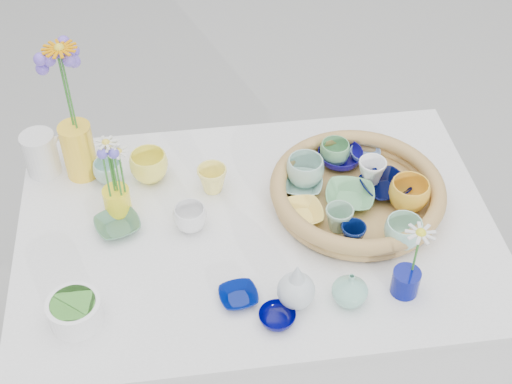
{
  "coord_description": "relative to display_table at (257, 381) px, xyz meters",
  "views": [
    {
      "loc": [
        -0.18,
        -1.29,
        2.14
      ],
      "look_at": [
        0.0,
        0.02,
        0.87
      ],
      "focal_mm": 50.0,
      "sensor_mm": 36.0,
      "label": 1
    }
  ],
  "objects": [
    {
      "name": "loose_ceramic_1",
      "position": [
        -0.1,
        0.16,
        0.8
      ],
      "size": [
        0.1,
        0.1,
        0.08
      ],
      "primitive_type": "imported",
      "rotation": [
        0.0,
        0.0,
        -0.22
      ],
      "color": "#FFED6E",
      "rests_on": "display_table"
    },
    {
      "name": "loose_ceramic_4",
      "position": [
        -0.08,
        -0.24,
        0.78
      ],
      "size": [
        0.11,
        0.11,
        0.02
      ],
      "primitive_type": "imported",
      "rotation": [
        0.0,
        0.0,
        0.16
      ],
      "color": "#000E5F",
      "rests_on": "display_table"
    },
    {
      "name": "bud_vase_cobalt",
      "position": [
        0.32,
        -0.26,
        0.8
      ],
      "size": [
        0.09,
        0.09,
        0.07
      ],
      "primitive_type": "cylinder",
      "rotation": [
        0.0,
        0.0,
        -0.33
      ],
      "color": "#030B6F",
      "rests_on": "display_table"
    },
    {
      "name": "hydrangea",
      "position": [
        -0.46,
        0.28,
        1.04
      ],
      "size": [
        0.11,
        0.11,
        0.29
      ],
      "primitive_type": null,
      "rotation": [
        0.0,
        0.0,
        -0.33
      ],
      "color": "#6C52CB",
      "rests_on": "tall_vase_yellow"
    },
    {
      "name": "tray_ceramic_12",
      "position": [
        0.25,
        0.2,
        0.82
      ],
      "size": [
        0.11,
        0.11,
        0.07
      ],
      "primitive_type": "imported",
      "rotation": [
        0.0,
        0.0,
        -0.34
      ],
      "color": "#619F6B",
      "rests_on": "wicker_tray"
    },
    {
      "name": "tray_ceramic_2",
      "position": [
        0.41,
        0.0,
        0.83
      ],
      "size": [
        0.14,
        0.14,
        0.09
      ],
      "primitive_type": "imported",
      "rotation": [
        0.0,
        0.0,
        -0.31
      ],
      "color": "gold",
      "rests_on": "wicker_tray"
    },
    {
      "name": "bud_vase_seafoam",
      "position": [
        0.18,
        -0.27,
        0.81
      ],
      "size": [
        0.11,
        0.11,
        0.09
      ],
      "primitive_type": "imported",
      "rotation": [
        0.0,
        0.0,
        0.41
      ],
      "color": "#82C3AC",
      "rests_on": "display_table"
    },
    {
      "name": "tray_ceramic_6",
      "position": [
        0.15,
        0.13,
        0.82
      ],
      "size": [
        0.14,
        0.14,
        0.08
      ],
      "primitive_type": "imported",
      "rotation": [
        0.0,
        0.0,
        0.42
      ],
      "color": "#99C2B5",
      "rests_on": "wicker_tray"
    },
    {
      "name": "tray_ceramic_3",
      "position": [
        0.26,
        0.04,
        0.8
      ],
      "size": [
        0.17,
        0.17,
        0.03
      ],
      "primitive_type": "imported",
      "rotation": [
        0.0,
        0.0,
        -0.3
      ],
      "color": "#62A66C",
      "rests_on": "wicker_tray"
    },
    {
      "name": "wicker_tray",
      "position": [
        0.28,
        0.05,
        0.8
      ],
      "size": [
        0.47,
        0.47,
        0.08
      ],
      "primitive_type": null,
      "color": "olive",
      "rests_on": "display_table"
    },
    {
      "name": "tray_ceramic_8",
      "position": [
        0.34,
        0.21,
        0.8
      ],
      "size": [
        0.11,
        0.11,
        0.03
      ],
      "primitive_type": "imported",
      "rotation": [
        0.0,
        0.0,
        0.39
      ],
      "color": "#87A9DF",
      "rests_on": "wicker_tray"
    },
    {
      "name": "single_daisy",
      "position": [
        0.34,
        -0.26,
        0.9
      ],
      "size": [
        0.1,
        0.1,
        0.15
      ],
      "primitive_type": null,
      "rotation": [
        0.0,
        0.0,
        0.33
      ],
      "color": "silver",
      "rests_on": "bud_vase_cobalt"
    },
    {
      "name": "display_table",
      "position": [
        0.0,
        0.0,
        0.0
      ],
      "size": [
        1.26,
        0.86,
        0.77
      ],
      "primitive_type": null,
      "color": "white",
      "rests_on": "ground"
    },
    {
      "name": "loose_ceramic_3",
      "position": [
        -0.17,
        0.02,
        0.8
      ],
      "size": [
        0.09,
        0.09,
        0.07
      ],
      "primitive_type": "imported",
      "rotation": [
        0.0,
        0.0,
        -0.03
      ],
      "color": "white",
      "rests_on": "display_table"
    },
    {
      "name": "white_pitcher",
      "position": [
        -0.57,
        0.3,
        0.83
      ],
      "size": [
        0.16,
        0.14,
        0.13
      ],
      "primitive_type": null,
      "rotation": [
        0.0,
        0.0,
        0.39
      ],
      "color": "silver",
      "rests_on": "display_table"
    },
    {
      "name": "loose_ceramic_6",
      "position": [
        0.0,
        -0.31,
        0.78
      ],
      "size": [
        0.09,
        0.09,
        0.03
      ],
      "primitive_type": "imported",
      "rotation": [
        0.0,
        0.0,
        -0.04
      ],
      "color": "#00004E",
      "rests_on": "display_table"
    },
    {
      "name": "tray_ceramic_10",
      "position": [
        0.12,
        -0.0,
        0.8
      ],
      "size": [
        0.12,
        0.12,
        0.03
      ],
      "primitive_type": "imported",
      "rotation": [
        0.0,
        0.0,
        0.06
      ],
      "color": "#FFDA5A",
      "rests_on": "wicker_tray"
    },
    {
      "name": "tall_vase_yellow",
      "position": [
        -0.46,
        0.27,
        0.85
      ],
      "size": [
        0.11,
        0.11,
        0.17
      ],
      "primitive_type": "cylinder",
      "rotation": [
        0.0,
        0.0,
        -0.22
      ],
      "color": "yellow",
      "rests_on": "display_table"
    },
    {
      "name": "tray_ceramic_5",
      "position": [
        0.14,
        0.11,
        0.8
      ],
      "size": [
        0.14,
        0.14,
        0.03
      ],
      "primitive_type": "imported",
      "rotation": [
        0.0,
        0.0,
        -0.24
      ],
      "color": "#8BB9AB",
      "rests_on": "wicker_tray"
    },
    {
      "name": "tray_ceramic_7",
      "position": [
        0.33,
        0.11,
        0.82
      ],
      "size": [
        0.09,
        0.09,
        0.07
      ],
      "primitive_type": "imported",
      "rotation": [
        0.0,
        0.0,
        -0.14
      ],
      "color": "white",
      "rests_on": "wicker_tray"
    },
    {
      "name": "loose_ceramic_2",
      "position": [
        -0.36,
        0.04,
        0.78
      ],
      "size": [
        0.15,
        0.15,
        0.03
      ],
      "primitive_type": "imported",
      "rotation": [
        0.0,
        0.0,
        0.34
      ],
      "color": "#49795B",
      "rests_on": "display_table"
    },
    {
      "name": "tray_ceramic_4",
      "position": [
        0.21,
        -0.05,
        0.82
      ],
      "size": [
        0.09,
        0.09,
        0.07
      ],
      "primitive_type": "imported",
      "rotation": [
        0.0,
        0.0,
        -0.25
      ],
      "color": "#84B093",
      "rests_on": "wicker_tray"
    },
    {
      "name": "tray_ceramic_9",
      "position": [
        0.23,
        -0.11,
        0.81
      ],
      "size": [
        0.08,
        0.08,
        0.06
      ],
      "primitive_type": "imported",
      "rotation": [
        0.0,
        0.0,
        0.33
      ],
      "color": "#051344",
      "rests_on": "wicker_tray"
    },
    {
      "name": "daisy_cup",
      "position": [
        -0.36,
        0.1,
        0.8
      ],
      "size": [
        0.09,
        0.09,
        0.08
      ],
      "primitive_type": "cylinder",
      "rotation": [
        0.0,
        0.0,
        0.29
      ],
      "color": "yellow",
      "rests_on": "display_table"
    },
    {
      "name": "tray_ceramic_0",
      "position": [
        0.27,
        0.2,
        0.8
      ],
      "size": [
        0.16,
        0.16,
        0.04
      ],
      "primitive_type": "imported",
      "rotation": [
        0.0,
        0.0,
        0.35
      ],
      "color": "#0C0760",
      "rests_on": "wicker_tray"
    },
    {
      "name": "gerbera",
      "position": [
        -0.45,
        0.27,
        1.06
      ],
      "size": [
        0.12,
        0.12,
        0.27
      ],
      "primitive_type": null,
      "rotation": [
        0.0,
        0.0,
        -0.13
      ],
      "color": "#D47F00",
      "rests_on": "tall_vase_yellow"
    },
    {
      "name": "loose_ceramic_5",
      "position": [
        -0.39,
        0.23,
        0.8
      ],
      "size": [
        0.1,
        0.1,
        0.07
      ],
      "primitive_type": "imported",
      "rotation": [
        0.0,
        0.0,
        0.3
      ],
      "color": "#A3D5CC",
      "rests_on": "display_table"
    },
    {
      "name": "tray_ceramic_1",
      "position": [
        0.36,
        0.07,
        0.8
      ],
      "size": [
        0.16,
        0.16,
        0.03
      ],
      "primitive_type": "imported",
      "rotation": [
        0.0,
        0.0,
        0.29
      ],
      "color": "black",
      "rests_on": "wicker_tray"
    },
    {
      "name": "ground",
      "position": [
        0.0,
        0.0,
        0.0
      ],
      "size": [
        80.0,
        80.0,
        0.0
      ],
      "primitive_type": "plane",
      "color": "#959595"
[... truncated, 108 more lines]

